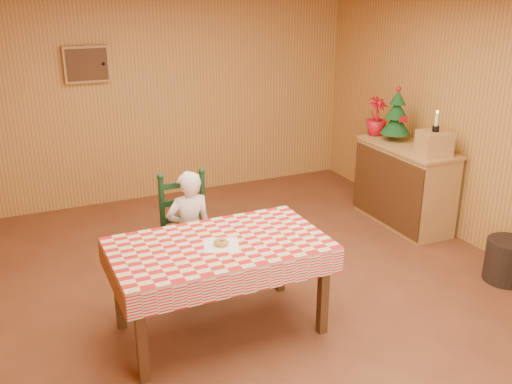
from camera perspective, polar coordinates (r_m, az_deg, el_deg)
ground at (r=5.11m, az=0.95°, el=-10.76°), size 6.00×6.00×0.00m
cabin_walls at (r=4.94m, az=-1.66°, el=10.80°), size 5.10×6.05×2.65m
dining_table at (r=4.40m, az=-3.72°, el=-6.03°), size 1.66×0.96×0.77m
ladder_chair at (r=5.15m, az=-6.83°, el=-4.33°), size 0.44×0.40×1.08m
seated_child at (r=5.08m, az=-6.66°, el=-3.97°), size 0.41×0.27×1.12m
napkin at (r=4.32m, az=-3.50°, el=-5.30°), size 0.33×0.33×0.00m
donut at (r=4.31m, az=-3.51°, el=-5.05°), size 0.13×0.13×0.04m
shelf_unit at (r=6.71m, az=14.58°, el=0.69°), size 0.54×1.24×0.93m
crate at (r=6.26m, az=17.38°, el=4.67°), size 0.36×0.36×0.25m
christmas_tree at (r=6.71m, az=13.86°, el=7.36°), size 0.34×0.34×0.62m
flower_arrangement at (r=6.92m, az=11.96°, el=7.40°), size 0.27×0.27×0.44m
candle_set at (r=6.22m, az=17.56°, el=6.36°), size 0.07×0.07×0.22m
storage_bin at (r=5.83m, az=23.84°, el=-6.29°), size 0.48×0.48×0.40m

